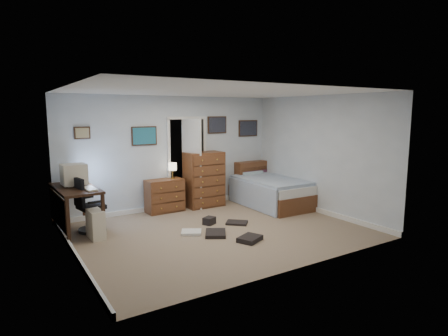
# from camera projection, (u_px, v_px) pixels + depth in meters

# --- Properties ---
(floor) EXTENTS (5.00, 4.00, 0.02)m
(floor) POSITION_uv_depth(u_px,v_px,m) (219.00, 231.00, 6.83)
(floor) COLOR #89715E
(floor) RESTS_ON ground
(computer_desk) EXTENTS (0.72, 1.45, 0.82)m
(computer_desk) POSITION_uv_depth(u_px,v_px,m) (70.00, 198.00, 6.65)
(computer_desk) COLOR black
(computer_desk) RESTS_ON floor
(crt_monitor) EXTENTS (0.44, 0.41, 0.39)m
(crt_monitor) POSITION_uv_depth(u_px,v_px,m) (74.00, 175.00, 6.79)
(crt_monitor) COLOR beige
(crt_monitor) RESTS_ON computer_desk
(keyboard) EXTENTS (0.18, 0.44, 0.03)m
(keyboard) POSITION_uv_depth(u_px,v_px,m) (90.00, 189.00, 6.48)
(keyboard) COLOR beige
(keyboard) RESTS_ON computer_desk
(pc_tower) EXTENTS (0.24, 0.47, 0.49)m
(pc_tower) POSITION_uv_depth(u_px,v_px,m) (96.00, 224.00, 6.41)
(pc_tower) COLOR beige
(pc_tower) RESTS_ON floor
(office_chair) EXTENTS (0.57, 0.57, 1.00)m
(office_chair) POSITION_uv_depth(u_px,v_px,m) (88.00, 211.00, 6.72)
(office_chair) COLOR black
(office_chair) RESTS_ON floor
(media_stack) EXTENTS (0.15, 0.15, 0.72)m
(media_stack) POSITION_uv_depth(u_px,v_px,m) (63.00, 204.00, 7.30)
(media_stack) COLOR maroon
(media_stack) RESTS_ON floor
(low_dresser) EXTENTS (0.81, 0.43, 0.71)m
(low_dresser) POSITION_uv_depth(u_px,v_px,m) (165.00, 196.00, 8.11)
(low_dresser) COLOR brown
(low_dresser) RESTS_ON floor
(table_lamp) EXTENTS (0.18, 0.18, 0.35)m
(table_lamp) POSITION_uv_depth(u_px,v_px,m) (173.00, 167.00, 8.12)
(table_lamp) COLOR gold
(table_lamp) RESTS_ON low_dresser
(doorway) EXTENTS (0.96, 1.12, 2.05)m
(doorway) POSITION_uv_depth(u_px,v_px,m) (181.00, 161.00, 8.77)
(doorway) COLOR black
(doorway) RESTS_ON floor
(tall_dresser) EXTENTS (0.85, 0.50, 1.25)m
(tall_dresser) POSITION_uv_depth(u_px,v_px,m) (204.00, 179.00, 8.55)
(tall_dresser) COLOR brown
(tall_dresser) RESTS_ON floor
(headboard_bookcase) EXTENTS (1.04, 0.31, 0.93)m
(headboard_bookcase) POSITION_uv_depth(u_px,v_px,m) (254.00, 178.00, 9.45)
(headboard_bookcase) COLOR brown
(headboard_bookcase) RESTS_ON floor
(bed) EXTENTS (1.19, 2.15, 0.70)m
(bed) POSITION_uv_depth(u_px,v_px,m) (268.00, 191.00, 8.72)
(bed) COLOR brown
(bed) RESTS_ON floor
(wall_posters) EXTENTS (4.38, 0.04, 0.60)m
(wall_posters) POSITION_uv_depth(u_px,v_px,m) (195.00, 130.00, 8.53)
(wall_posters) COLOR #331E11
(wall_posters) RESTS_ON floor
(floor_clutter) EXTENTS (1.50, 1.54, 0.14)m
(floor_clutter) POSITION_uv_depth(u_px,v_px,m) (223.00, 231.00, 6.71)
(floor_clutter) COLOR black
(floor_clutter) RESTS_ON floor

